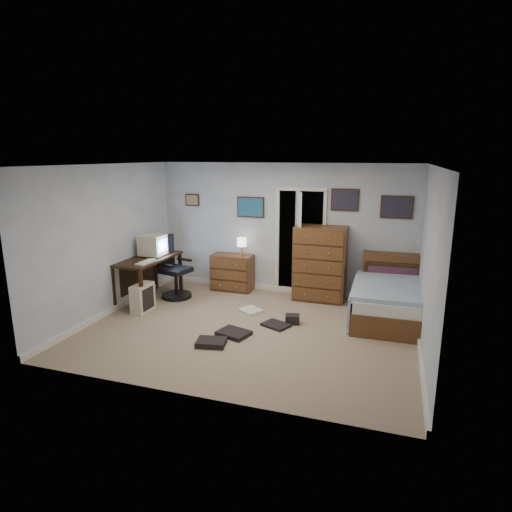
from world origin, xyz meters
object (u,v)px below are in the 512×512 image
at_px(office_chair, 173,274).
at_px(low_dresser, 233,272).
at_px(computer_desk, 144,267).
at_px(bed, 386,299).
at_px(tall_dresser, 320,263).

distance_m(office_chair, low_dresser, 1.18).
distance_m(computer_desk, office_chair, 0.56).
bearing_deg(bed, tall_dresser, 154.39).
relative_size(office_chair, bed, 0.58).
distance_m(tall_dresser, bed, 1.38).
xyz_separation_m(computer_desk, office_chair, (0.42, 0.31, -0.18)).
relative_size(computer_desk, bed, 0.70).
xyz_separation_m(low_dresser, tall_dresser, (1.75, -0.02, 0.33)).
xyz_separation_m(low_dresser, bed, (2.95, -0.58, -0.05)).
bearing_deg(office_chair, bed, 15.67).
height_order(computer_desk, low_dresser, computer_desk).
bearing_deg(tall_dresser, computer_desk, -161.68).
bearing_deg(computer_desk, low_dresser, 40.14).
bearing_deg(computer_desk, office_chair, 37.81).
height_order(tall_dresser, bed, tall_dresser).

